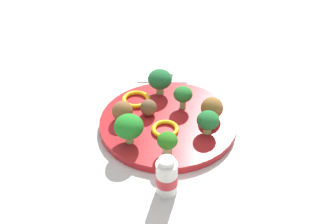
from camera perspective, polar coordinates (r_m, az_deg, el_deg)
ground_plane at (r=0.87m, az=-0.00°, el=-1.89°), size 4.00×4.00×0.00m
plate at (r=0.87m, az=-0.00°, el=-1.48°), size 0.28×0.28×0.02m
broccoli_floret_back_right at (r=0.88m, az=2.04°, el=2.35°), size 0.04×0.04×0.05m
broccoli_floret_center at (r=0.77m, az=0.22°, el=-4.01°), size 0.04×0.04×0.05m
broccoli_floret_front_right at (r=0.82m, az=5.44°, el=-1.19°), size 0.04×0.04×0.05m
broccoli_floret_near_rim at (r=0.92m, az=-1.11°, el=4.40°), size 0.05×0.05×0.06m
broccoli_floret_front_left at (r=0.79m, az=-5.32°, el=-2.01°), size 0.06×0.06×0.06m
meatball_far_rim at (r=0.87m, az=-2.66°, el=0.60°), size 0.03×0.03×0.03m
meatball_mid_right at (r=0.86m, az=5.97°, el=0.53°), size 0.05×0.05×0.05m
meatball_center at (r=0.85m, az=-6.21°, el=-0.03°), size 0.04×0.04×0.04m
pepper_ring_center at (r=0.83m, az=-0.38°, el=-2.32°), size 0.08×0.08×0.01m
pepper_ring_near_rim at (r=0.91m, az=-4.36°, el=1.73°), size 0.08×0.08×0.01m
napkin at (r=1.07m, az=-0.69°, el=6.56°), size 0.17×0.12×0.01m
fork at (r=1.06m, az=0.25°, el=6.58°), size 0.12×0.03×0.01m
knife at (r=1.06m, az=-1.70°, el=6.60°), size 0.15×0.03×0.01m
yogurt_bottle at (r=0.72m, az=0.06°, el=-8.82°), size 0.04×0.04×0.07m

